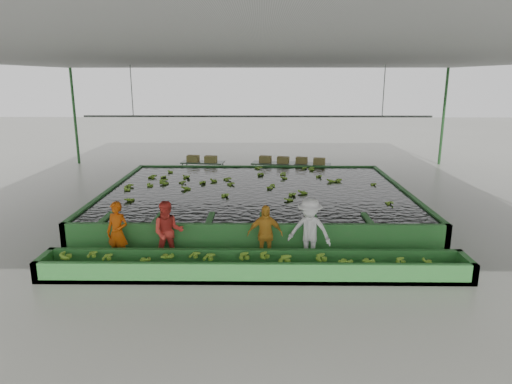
{
  "coord_description": "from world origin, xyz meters",
  "views": [
    {
      "loc": [
        0.16,
        -13.49,
        4.53
      ],
      "look_at": [
        0.0,
        0.5,
        1.0
      ],
      "focal_mm": 32.0,
      "sensor_mm": 36.0,
      "label": 1
    }
  ],
  "objects_px": {
    "worker_c": "(265,234)",
    "box_stack_right": "(310,164)",
    "box_stack_mid": "(274,163)",
    "packing_table_right": "(308,173)",
    "packing_table_mid": "(273,172)",
    "worker_a": "(118,232)",
    "box_stack_left": "(202,162)",
    "worker_b": "(168,232)",
    "worker_d": "(309,231)",
    "packing_table_left": "(203,171)",
    "flotation_tank": "(256,200)",
    "sorting_trough": "(254,266)"
  },
  "relations": [
    {
      "from": "worker_c",
      "to": "box_stack_right",
      "type": "xyz_separation_m",
      "value": [
        2.04,
        8.9,
        0.11
      ]
    },
    {
      "from": "box_stack_mid",
      "to": "box_stack_right",
      "type": "distance_m",
      "value": 1.59
    },
    {
      "from": "worker_c",
      "to": "packing_table_right",
      "type": "distance_m",
      "value": 9.19
    },
    {
      "from": "packing_table_mid",
      "to": "packing_table_right",
      "type": "distance_m",
      "value": 1.54
    },
    {
      "from": "worker_a",
      "to": "box_stack_left",
      "type": "xyz_separation_m",
      "value": [
        0.92,
        9.29,
        0.07
      ]
    },
    {
      "from": "worker_b",
      "to": "worker_d",
      "type": "xyz_separation_m",
      "value": [
        3.5,
        0.0,
        0.05
      ]
    },
    {
      "from": "packing_table_left",
      "to": "packing_table_right",
      "type": "xyz_separation_m",
      "value": [
        4.7,
        -0.42,
        0.0
      ]
    },
    {
      "from": "packing_table_left",
      "to": "box_stack_left",
      "type": "xyz_separation_m",
      "value": [
        -0.02,
        -0.1,
        0.43
      ]
    },
    {
      "from": "packing_table_left",
      "to": "worker_c",
      "type": "bearing_deg",
      "value": -73.84
    },
    {
      "from": "worker_a",
      "to": "box_stack_right",
      "type": "distance_m",
      "value": 10.57
    },
    {
      "from": "worker_c",
      "to": "box_stack_mid",
      "type": "bearing_deg",
      "value": 83.35
    },
    {
      "from": "worker_b",
      "to": "packing_table_left",
      "type": "bearing_deg",
      "value": 82.82
    },
    {
      "from": "packing_table_right",
      "to": "box_stack_left",
      "type": "bearing_deg",
      "value": 176.07
    },
    {
      "from": "worker_d",
      "to": "box_stack_mid",
      "type": "xyz_separation_m",
      "value": [
        -0.63,
        9.14,
        0.02
      ]
    },
    {
      "from": "box_stack_right",
      "to": "box_stack_left",
      "type": "bearing_deg",
      "value": 175.35
    },
    {
      "from": "worker_a",
      "to": "box_stack_mid",
      "type": "relative_size",
      "value": 1.21
    },
    {
      "from": "flotation_tank",
      "to": "worker_d",
      "type": "xyz_separation_m",
      "value": [
        1.36,
        -4.3,
        0.39
      ]
    },
    {
      "from": "sorting_trough",
      "to": "worker_b",
      "type": "xyz_separation_m",
      "value": [
        -2.14,
        0.8,
        0.55
      ]
    },
    {
      "from": "worker_b",
      "to": "box_stack_mid",
      "type": "bearing_deg",
      "value": 63.42
    },
    {
      "from": "flotation_tank",
      "to": "packing_table_mid",
      "type": "xyz_separation_m",
      "value": [
        0.7,
        4.84,
        -0.02
      ]
    },
    {
      "from": "sorting_trough",
      "to": "worker_d",
      "type": "relative_size",
      "value": 5.95
    },
    {
      "from": "flotation_tank",
      "to": "box_stack_left",
      "type": "distance_m",
      "value": 5.59
    },
    {
      "from": "sorting_trough",
      "to": "box_stack_mid",
      "type": "height_order",
      "value": "box_stack_mid"
    },
    {
      "from": "flotation_tank",
      "to": "worker_a",
      "type": "bearing_deg",
      "value": -128.36
    },
    {
      "from": "sorting_trough",
      "to": "worker_d",
      "type": "distance_m",
      "value": 1.69
    },
    {
      "from": "worker_c",
      "to": "box_stack_right",
      "type": "relative_size",
      "value": 1.19
    },
    {
      "from": "worker_d",
      "to": "packing_table_left",
      "type": "height_order",
      "value": "worker_d"
    },
    {
      "from": "packing_table_mid",
      "to": "worker_a",
      "type": "bearing_deg",
      "value": -114.19
    },
    {
      "from": "worker_b",
      "to": "packing_table_left",
      "type": "distance_m",
      "value": 9.4
    },
    {
      "from": "worker_c",
      "to": "packing_table_left",
      "type": "bearing_deg",
      "value": 102.46
    },
    {
      "from": "packing_table_right",
      "to": "box_stack_mid",
      "type": "distance_m",
      "value": 1.58
    },
    {
      "from": "flotation_tank",
      "to": "worker_b",
      "type": "height_order",
      "value": "worker_b"
    },
    {
      "from": "box_stack_left",
      "to": "flotation_tank",
      "type": "bearing_deg",
      "value": -63.58
    },
    {
      "from": "packing_table_left",
      "to": "packing_table_mid",
      "type": "height_order",
      "value": "packing_table_mid"
    },
    {
      "from": "worker_a",
      "to": "packing_table_right",
      "type": "relative_size",
      "value": 0.83
    },
    {
      "from": "box_stack_left",
      "to": "box_stack_right",
      "type": "height_order",
      "value": "box_stack_left"
    },
    {
      "from": "worker_b",
      "to": "sorting_trough",
      "type": "bearing_deg",
      "value": -29.56
    },
    {
      "from": "worker_a",
      "to": "packing_table_left",
      "type": "bearing_deg",
      "value": 99.42
    },
    {
      "from": "worker_a",
      "to": "packing_table_left",
      "type": "xyz_separation_m",
      "value": [
        0.94,
        9.39,
        -0.36
      ]
    },
    {
      "from": "worker_a",
      "to": "packing_table_right",
      "type": "height_order",
      "value": "worker_a"
    },
    {
      "from": "worker_a",
      "to": "box_stack_left",
      "type": "relative_size",
      "value": 1.18
    },
    {
      "from": "flotation_tank",
      "to": "sorting_trough",
      "type": "relative_size",
      "value": 1.0
    },
    {
      "from": "worker_d",
      "to": "box_stack_left",
      "type": "xyz_separation_m",
      "value": [
        -3.84,
        9.29,
        0.02
      ]
    },
    {
      "from": "worker_d",
      "to": "packing_table_left",
      "type": "distance_m",
      "value": 10.14
    },
    {
      "from": "worker_d",
      "to": "worker_a",
      "type": "bearing_deg",
      "value": -160.08
    },
    {
      "from": "worker_c",
      "to": "box_stack_right",
      "type": "bearing_deg",
      "value": 73.37
    },
    {
      "from": "flotation_tank",
      "to": "worker_a",
      "type": "relative_size",
      "value": 6.36
    },
    {
      "from": "worker_a",
      "to": "worker_d",
      "type": "relative_size",
      "value": 0.93
    },
    {
      "from": "box_stack_mid",
      "to": "packing_table_right",
      "type": "bearing_deg",
      "value": -6.41
    },
    {
      "from": "packing_table_right",
      "to": "packing_table_left",
      "type": "bearing_deg",
      "value": 174.87
    }
  ]
}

